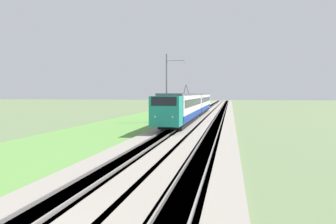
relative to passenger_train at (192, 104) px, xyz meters
name	(u,v)px	position (x,y,z in m)	size (l,w,h in m)	color
ballast_main	(196,116)	(5.49, 0.00, -2.23)	(240.00, 4.40, 0.30)	gray
ballast_adjacent	(220,116)	(5.49, -4.12, -2.23)	(240.00, 4.40, 0.30)	gray
track_main	(196,116)	(5.49, 0.00, -2.22)	(240.00, 1.57, 0.45)	#4C4238
track_adjacent	(220,116)	(5.49, -4.12, -2.22)	(240.00, 1.57, 0.45)	#4C4238
grass_verge	(164,116)	(5.49, 5.61, -2.32)	(240.00, 12.68, 0.12)	#5B8E42
passenger_train	(192,104)	(0.00, 0.00, 0.00)	(43.41, 2.86, 5.07)	teal
catenary_mast_mid	(167,88)	(-7.06, 2.60, 2.38)	(0.22, 2.56, 9.22)	slate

